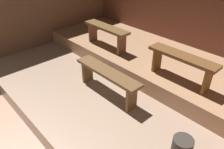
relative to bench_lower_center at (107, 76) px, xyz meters
name	(u,v)px	position (x,y,z in m)	size (l,w,h in m)	color
ground	(91,114)	(-0.09, -0.34, -0.74)	(6.27, 6.20, 0.08)	#A27B63
wall_back	(182,21)	(-0.09, 2.39, 0.45)	(6.27, 0.06, 2.28)	brown
wall_left	(16,18)	(-2.86, -0.34, 0.45)	(0.06, 6.20, 2.28)	brown
platform_lower	(123,88)	(-0.09, 0.50, -0.54)	(5.47, 3.72, 0.31)	#9F836E
platform_middle	(153,60)	(-0.09, 1.43, -0.23)	(5.47, 1.85, 0.31)	#A77C5A
bench_lower_center	(107,76)	(0.00, 0.00, 0.00)	(1.42, 0.28, 0.49)	brown
bench_middle_left	(106,31)	(-1.05, 0.91, 0.30)	(1.22, 0.28, 0.49)	brown
bench_middle_right	(182,61)	(0.86, 0.91, 0.30)	(1.22, 0.28, 0.49)	brown
pail_lower	(182,147)	(1.65, -0.17, -0.25)	(0.27, 0.27, 0.27)	#332D28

